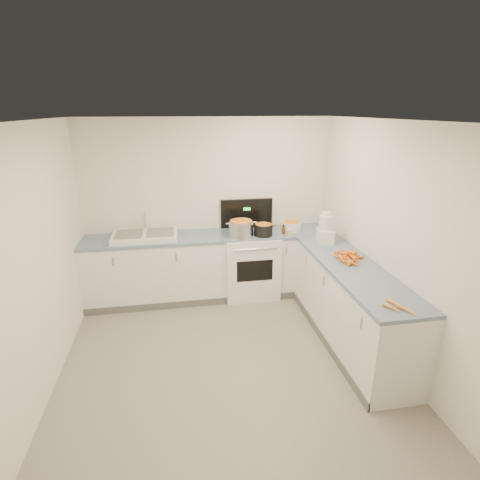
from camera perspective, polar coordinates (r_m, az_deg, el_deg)
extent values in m
cube|color=white|center=(5.40, -4.24, -4.11)|extent=(3.50, 0.60, 0.90)
cube|color=gray|center=(5.23, -4.37, 0.62)|extent=(3.50, 0.62, 0.04)
cube|color=white|center=(4.55, 16.44, -9.64)|extent=(0.60, 2.20, 0.90)
cube|color=gray|center=(4.35, 17.02, -4.20)|extent=(0.62, 2.20, 0.04)
cube|color=white|center=(5.45, 1.56, -3.82)|extent=(0.76, 0.65, 0.90)
cube|color=black|center=(5.50, 1.01, 4.12)|extent=(0.76, 0.05, 0.42)
cube|color=white|center=(5.21, -14.27, 0.63)|extent=(0.86, 0.52, 0.07)
cube|color=slate|center=(5.22, -16.55, 0.89)|extent=(0.36, 0.42, 0.01)
cube|color=slate|center=(5.19, -12.06, 1.16)|extent=(0.36, 0.42, 0.01)
cylinder|color=silver|center=(5.38, -14.26, 2.94)|extent=(0.03, 0.03, 0.24)
cylinder|color=silver|center=(5.10, 0.17, 1.63)|extent=(0.36, 0.36, 0.24)
cylinder|color=black|center=(5.17, 3.57, 1.45)|extent=(0.33, 0.33, 0.18)
cylinder|color=#AD7A47|center=(5.14, 3.59, 2.52)|extent=(0.33, 0.24, 0.02)
cylinder|color=white|center=(5.42, 7.85, 2.11)|extent=(0.32, 0.32, 0.13)
cylinder|color=#593319|center=(5.25, 6.64, 1.51)|extent=(0.05, 0.05, 0.12)
cylinder|color=#E5B266|center=(5.19, 7.45, 1.07)|extent=(0.05, 0.05, 0.08)
cube|color=white|center=(5.00, 12.85, 0.58)|extent=(0.25, 0.28, 0.18)
cylinder|color=silver|center=(4.94, 13.01, 2.60)|extent=(0.19, 0.19, 0.19)
cylinder|color=white|center=(4.91, 13.11, 3.90)|extent=(0.11, 0.11, 0.04)
cone|color=orange|center=(4.51, 16.02, -2.61)|extent=(0.17, 0.15, 0.05)
cone|color=orange|center=(4.40, 16.73, -3.27)|extent=(0.07, 0.20, 0.05)
cone|color=orange|center=(4.52, 14.68, -2.51)|extent=(0.17, 0.17, 0.05)
cone|color=orange|center=(4.42, 15.69, -3.14)|extent=(0.16, 0.18, 0.04)
cone|color=orange|center=(4.43, 17.32, -3.28)|extent=(0.10, 0.18, 0.04)
cone|color=orange|center=(4.57, 16.42, -2.45)|extent=(0.21, 0.09, 0.04)
cone|color=orange|center=(4.58, 17.14, -2.46)|extent=(0.20, 0.08, 0.04)
cone|color=orange|center=(4.54, 15.76, -2.51)|extent=(0.17, 0.05, 0.04)
cone|color=orange|center=(4.60, 16.68, -2.28)|extent=(0.20, 0.05, 0.05)
cone|color=orange|center=(4.41, 16.75, -3.21)|extent=(0.20, 0.16, 0.05)
cone|color=orange|center=(4.54, 16.15, -1.91)|extent=(0.20, 0.05, 0.05)
cone|color=orange|center=(4.59, 15.00, -1.72)|extent=(0.18, 0.14, 0.05)
cone|color=orange|center=(4.55, 15.99, -2.19)|extent=(0.19, 0.15, 0.05)
cone|color=orange|center=(4.59, 16.21, -1.74)|extent=(0.11, 0.19, 0.05)
cone|color=orange|center=(4.41, 15.27, -2.84)|extent=(0.08, 0.20, 0.04)
cone|color=orange|center=(4.46, 16.70, -2.39)|extent=(0.07, 0.19, 0.05)
cone|color=orange|center=(4.56, 16.41, -2.03)|extent=(0.22, 0.09, 0.04)
cone|color=orange|center=(3.58, 24.09, -9.71)|extent=(0.11, 0.19, 0.04)
cone|color=orange|center=(3.57, 22.12, -9.52)|extent=(0.11, 0.17, 0.04)
cone|color=orange|center=(3.64, 22.53, -8.94)|extent=(0.07, 0.17, 0.04)
cube|color=tan|center=(5.17, -17.83, 0.65)|extent=(0.05, 0.02, 0.00)
cube|color=tan|center=(5.33, -16.49, 1.36)|extent=(0.04, 0.02, 0.00)
cube|color=tan|center=(5.30, -17.06, 1.12)|extent=(0.01, 0.06, 0.00)
cube|color=tan|center=(5.28, -17.02, 1.11)|extent=(0.04, 0.03, 0.00)
cube|color=tan|center=(5.27, -16.25, 1.13)|extent=(0.03, 0.02, 0.00)
cube|color=tan|center=(5.23, -17.64, 0.82)|extent=(0.01, 0.05, 0.00)
cube|color=tan|center=(5.17, -16.57, 0.72)|extent=(0.05, 0.04, 0.00)
cube|color=tan|center=(5.23, -17.13, 0.90)|extent=(0.02, 0.05, 0.00)
cube|color=tan|center=(5.22, -17.57, 0.89)|extent=(0.03, 0.04, 0.00)
cube|color=tan|center=(5.23, -15.53, 1.03)|extent=(0.03, 0.03, 0.00)
cube|color=tan|center=(5.34, -16.86, 1.28)|extent=(0.05, 0.02, 0.00)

